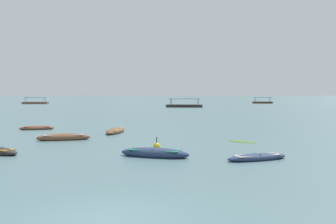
# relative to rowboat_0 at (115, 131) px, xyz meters

# --- Properties ---
(ground_plane) EXTENTS (6000.00, 6000.00, 0.00)m
(ground_plane) POSITION_rel_rowboat_0_xyz_m (4.05, 1477.17, -0.18)
(ground_plane) COLOR slate
(mountain_1) EXTENTS (593.26, 593.26, 222.80)m
(mountain_1) POSITION_rel_rowboat_0_xyz_m (-637.98, 2450.96, 111.22)
(mountain_1) COLOR #4C5B56
(mountain_1) RESTS_ON ground
(mountain_2) EXTENTS (1773.00, 1773.00, 597.51)m
(mountain_2) POSITION_rel_rowboat_0_xyz_m (450.84, 2412.05, 298.57)
(mountain_2) COLOR #4C5B56
(mountain_2) RESTS_ON ground
(rowboat_0) EXTENTS (1.62, 4.24, 0.58)m
(rowboat_0) POSITION_rel_rowboat_0_xyz_m (0.00, 0.00, 0.00)
(rowboat_0) COLOR brown
(rowboat_0) RESTS_ON ground
(rowboat_1) EXTENTS (3.68, 2.28, 0.43)m
(rowboat_1) POSITION_rel_rowboat_0_xyz_m (10.22, -13.11, -0.04)
(rowboat_1) COLOR navy
(rowboat_1) RESTS_ON ground
(rowboat_3) EXTENTS (4.18, 2.22, 0.65)m
(rowboat_3) POSITION_rel_rowboat_0_xyz_m (-3.00, -5.27, 0.02)
(rowboat_3) COLOR brown
(rowboat_3) RESTS_ON ground
(rowboat_5) EXTENTS (4.20, 2.12, 0.64)m
(rowboat_5) POSITION_rel_rowboat_0_xyz_m (4.64, -12.36, 0.02)
(rowboat_5) COLOR navy
(rowboat_5) RESTS_ON ground
(rowboat_7) EXTENTS (3.52, 1.95, 0.49)m
(rowboat_7) POSITION_rel_rowboat_0_xyz_m (-8.47, 2.75, -0.03)
(rowboat_7) COLOR brown
(rowboat_7) RESTS_ON ground
(ferry_0) EXTENTS (9.28, 3.54, 2.54)m
(ferry_0) POSITION_rel_rowboat_0_xyz_m (-48.84, 98.01, 0.27)
(ferry_0) COLOR brown
(ferry_0) RESTS_ON ground
(ferry_1) EXTENTS (7.63, 3.68, 2.54)m
(ferry_1) POSITION_rel_rowboat_0_xyz_m (36.38, 108.32, 0.27)
(ferry_1) COLOR #4C3323
(ferry_1) RESTS_ON ground
(ferry_2) EXTENTS (10.01, 4.11, 2.54)m
(ferry_2) POSITION_rel_rowboat_0_xyz_m (6.23, 65.63, 0.27)
(ferry_2) COLOR #2D2826
(ferry_2) RESTS_ON ground
(mooring_buoy) EXTENTS (0.47, 0.47, 0.83)m
(mooring_buoy) POSITION_rel_rowboat_0_xyz_m (4.48, -8.87, -0.08)
(mooring_buoy) COLOR yellow
(mooring_buoy) RESTS_ON ground
(weed_patch_1) EXTENTS (2.54, 2.31, 0.14)m
(weed_patch_1) POSITION_rel_rowboat_0_xyz_m (10.62, -5.73, -0.18)
(weed_patch_1) COLOR #477033
(weed_patch_1) RESTS_ON ground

